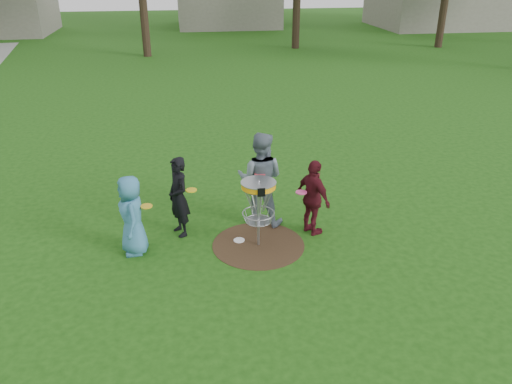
{
  "coord_description": "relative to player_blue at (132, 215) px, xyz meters",
  "views": [
    {
      "loc": [
        -1.33,
        -8.26,
        5.06
      ],
      "look_at": [
        0.0,
        0.3,
        1.0
      ],
      "focal_mm": 35.0,
      "sensor_mm": 36.0,
      "label": 1
    }
  ],
  "objects": [
    {
      "name": "player_grey",
      "position": [
        2.53,
        0.8,
        0.22
      ],
      "size": [
        1.16,
        1.04,
        1.98
      ],
      "primitive_type": "imported",
      "rotation": [
        0.0,
        0.0,
        2.79
      ],
      "color": "slate",
      "rests_on": "ground"
    },
    {
      "name": "ground",
      "position": [
        2.34,
        -0.12,
        -0.77
      ],
      "size": [
        100.0,
        100.0,
        0.0
      ],
      "primitive_type": "plane",
      "color": "#19470F",
      "rests_on": "ground"
    },
    {
      "name": "disc_golf_basket",
      "position": [
        2.34,
        -0.12,
        0.25
      ],
      "size": [
        0.66,
        0.67,
        1.38
      ],
      "color": "#9EA0A5",
      "rests_on": "ground"
    },
    {
      "name": "player_maroon",
      "position": [
        3.49,
        0.19,
        0.01
      ],
      "size": [
        0.74,
        0.99,
        1.57
      ],
      "primitive_type": "imported",
      "rotation": [
        0.0,
        0.0,
        2.01
      ],
      "color": "#50121B",
      "rests_on": "ground"
    },
    {
      "name": "dirt_patch",
      "position": [
        2.34,
        -0.12,
        -0.77
      ],
      "size": [
        1.8,
        1.8,
        0.01
      ],
      "primitive_type": "cylinder",
      "color": "#47331E",
      "rests_on": "ground"
    },
    {
      "name": "held_discs",
      "position": [
        1.77,
        0.27,
        0.26
      ],
      "size": [
        3.16,
        0.76,
        0.28
      ],
      "color": "gold",
      "rests_on": "ground"
    },
    {
      "name": "disc_on_grass",
      "position": [
        1.99,
        0.09,
        -0.77
      ],
      "size": [
        0.22,
        0.22,
        0.02
      ],
      "primitive_type": "cylinder",
      "color": "white",
      "rests_on": "ground"
    },
    {
      "name": "player_blue",
      "position": [
        0.0,
        0.0,
        0.0
      ],
      "size": [
        0.61,
        0.83,
        1.55
      ],
      "primitive_type": "imported",
      "rotation": [
        0.0,
        0.0,
        -1.4
      ],
      "color": "teal",
      "rests_on": "ground"
    },
    {
      "name": "player_black",
      "position": [
        0.86,
        0.57,
        0.04
      ],
      "size": [
        0.59,
        0.7,
        1.64
      ],
      "primitive_type": "imported",
      "rotation": [
        0.0,
        0.0,
        -1.17
      ],
      "color": "black",
      "rests_on": "ground"
    }
  ]
}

